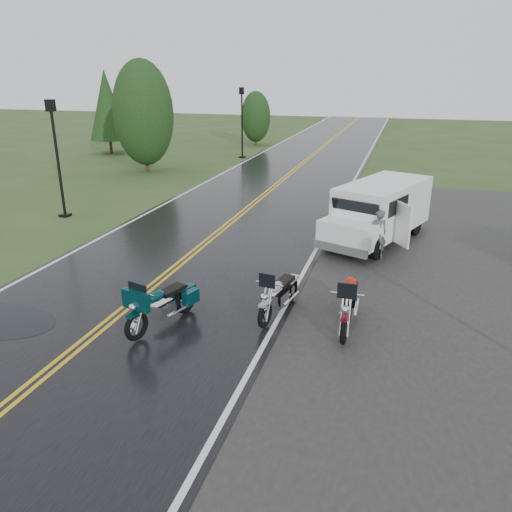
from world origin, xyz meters
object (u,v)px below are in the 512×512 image
at_px(motorcycle_red, 345,318).
at_px(van_white, 332,219).
at_px(motorcycle_silver, 265,305).
at_px(person_at_van, 378,235).
at_px(motorcycle_teal, 135,315).
at_px(lamp_post_near_left, 58,159).
at_px(lamp_post_far_left, 242,123).

xyz_separation_m(motorcycle_red, van_white, (-1.19, 6.20, 0.37)).
bearing_deg(motorcycle_silver, motorcycle_red, 2.97).
xyz_separation_m(motorcycle_red, motorcycle_silver, (-1.82, 0.21, -0.04)).
bearing_deg(person_at_van, motorcycle_teal, 26.74).
bearing_deg(lamp_post_near_left, motorcycle_silver, -33.65).
xyz_separation_m(motorcycle_silver, van_white, (0.63, 5.99, 0.41)).
distance_m(motorcycle_silver, person_at_van, 5.83).
distance_m(motorcycle_red, motorcycle_silver, 1.84).
height_order(motorcycle_red, motorcycle_teal, motorcycle_red).
height_order(motorcycle_red, lamp_post_far_left, lamp_post_far_left).
bearing_deg(van_white, motorcycle_teal, -91.73).
height_order(motorcycle_teal, lamp_post_near_left, lamp_post_near_left).
bearing_deg(motorcycle_silver, motorcycle_teal, -142.17).
bearing_deg(motorcycle_teal, lamp_post_near_left, 150.15).
bearing_deg(lamp_post_far_left, lamp_post_near_left, -98.07).
distance_m(motorcycle_silver, lamp_post_far_left, 24.91).
height_order(van_white, person_at_van, van_white).
bearing_deg(person_at_van, motorcycle_silver, 39.72).
distance_m(van_white, lamp_post_near_left, 11.24).
height_order(van_white, lamp_post_near_left, lamp_post_near_left).
bearing_deg(lamp_post_near_left, lamp_post_far_left, 81.93).
height_order(motorcycle_red, lamp_post_near_left, lamp_post_near_left).
bearing_deg(motorcycle_red, motorcycle_silver, 172.11).
height_order(motorcycle_red, person_at_van, person_at_van).
xyz_separation_m(motorcycle_silver, lamp_post_far_left, (-8.15, 23.48, 1.73)).
relative_size(motorcycle_teal, person_at_van, 1.39).
xyz_separation_m(van_white, lamp_post_near_left, (-11.12, 1.00, 1.30)).
bearing_deg(motorcycle_teal, lamp_post_far_left, 119.21).
bearing_deg(lamp_post_far_left, motorcycle_red, -67.17).
relative_size(motorcycle_teal, lamp_post_far_left, 0.47).
relative_size(van_white, lamp_post_far_left, 1.12).
height_order(person_at_van, lamp_post_near_left, lamp_post_near_left).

